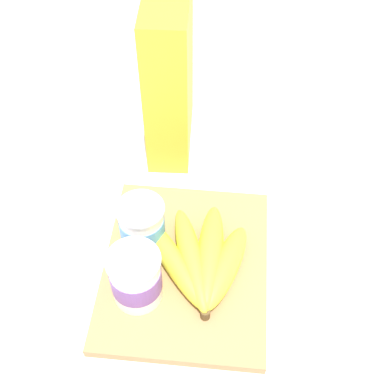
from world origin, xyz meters
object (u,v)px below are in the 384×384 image
object	(u,v)px
cereal_box	(169,75)
yogurt_cup_back	(142,225)
yogurt_cup_front	(136,277)
cutting_board	(186,267)
banana_bunch	(200,259)

from	to	relation	value
cereal_box	yogurt_cup_back	size ratio (longest dim) A/B	3.53
yogurt_cup_front	yogurt_cup_back	distance (m)	0.09
cutting_board	cereal_box	size ratio (longest dim) A/B	1.03
cereal_box	banana_bunch	xyz separation A→B (m)	(-0.29, -0.08, -0.11)
banana_bunch	yogurt_cup_back	bearing A→B (deg)	67.44
cutting_board	yogurt_cup_front	xyz separation A→B (m)	(-0.05, 0.06, 0.05)
yogurt_cup_front	banana_bunch	world-z (taller)	yogurt_cup_front
yogurt_cup_back	banana_bunch	size ratio (longest dim) A/B	0.43
yogurt_cup_front	cereal_box	bearing A→B (deg)	-0.93
yogurt_cup_front	yogurt_cup_back	world-z (taller)	yogurt_cup_front
cutting_board	banana_bunch	xyz separation A→B (m)	(-0.00, -0.02, 0.03)
yogurt_cup_front	yogurt_cup_back	size ratio (longest dim) A/B	1.12
cutting_board	banana_bunch	world-z (taller)	banana_bunch
cereal_box	yogurt_cup_back	world-z (taller)	cereal_box
cereal_box	banana_bunch	world-z (taller)	cereal_box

